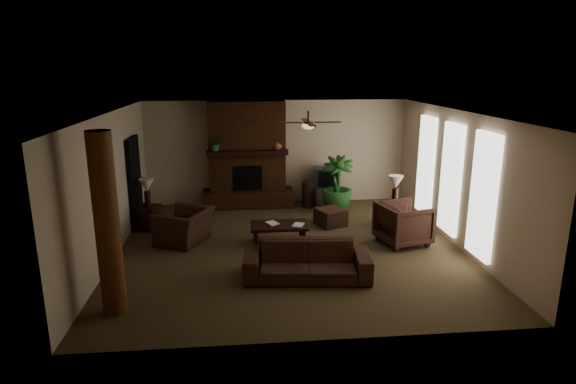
{
  "coord_description": "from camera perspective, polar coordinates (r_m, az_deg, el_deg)",
  "views": [
    {
      "loc": [
        -0.97,
        -9.29,
        3.67
      ],
      "look_at": [
        0.0,
        0.4,
        1.1
      ],
      "focal_mm": 29.84,
      "sensor_mm": 36.0,
      "label": 1
    }
  ],
  "objects": [
    {
      "name": "ottoman",
      "position": [
        11.4,
        5.1,
        -3.0
      ],
      "size": [
        0.79,
        0.79,
        0.4
      ],
      "primitive_type": "cube",
      "rotation": [
        0.0,
        0.0,
        0.41
      ],
      "color": "#3E251A",
      "rests_on": "ground"
    },
    {
      "name": "windows",
      "position": [
        10.72,
        18.79,
        1.49
      ],
      "size": [
        0.08,
        3.65,
        2.35
      ],
      "color": "white",
      "rests_on": "ground"
    },
    {
      "name": "armchair_right",
      "position": [
        10.4,
        13.65,
        -3.44
      ],
      "size": [
        1.11,
        1.15,
        0.98
      ],
      "primitive_type": "imported",
      "rotation": [
        0.0,
        0.0,
        1.83
      ],
      "color": "#3E251A",
      "rests_on": "ground"
    },
    {
      "name": "ceiling_fan",
      "position": [
        9.75,
        2.42,
        8.06
      ],
      "size": [
        1.35,
        1.35,
        0.37
      ],
      "color": "#2F1E15",
      "rests_on": "ceiling"
    },
    {
      "name": "side_table_right",
      "position": [
        11.64,
        12.48,
        -2.53
      ],
      "size": [
        0.53,
        0.53,
        0.55
      ],
      "primitive_type": "cube",
      "rotation": [
        0.0,
        0.0,
        0.06
      ],
      "color": "black",
      "rests_on": "ground"
    },
    {
      "name": "fireplace",
      "position": [
        12.76,
        -4.84,
        3.36
      ],
      "size": [
        2.4,
        0.7,
        2.8
      ],
      "color": "#4C2914",
      "rests_on": "ground"
    },
    {
      "name": "book_b",
      "position": [
        10.04,
        0.64,
        -3.17
      ],
      "size": [
        0.21,
        0.1,
        0.29
      ],
      "primitive_type": "imported",
      "rotation": [
        0.0,
        0.0,
        -0.38
      ],
      "color": "#999999",
      "rests_on": "coffee_table"
    },
    {
      "name": "lamp_left",
      "position": [
        11.36,
        -16.48,
        0.57
      ],
      "size": [
        0.41,
        0.41,
        0.65
      ],
      "color": "#2F1E15",
      "rests_on": "side_table_left"
    },
    {
      "name": "mantel_vase",
      "position": [
        12.51,
        -1.25,
        5.58
      ],
      "size": [
        0.25,
        0.26,
        0.22
      ],
      "primitive_type": "imported",
      "rotation": [
        0.0,
        0.0,
        -0.17
      ],
      "color": "#905939",
      "rests_on": "fireplace"
    },
    {
      "name": "side_table_left",
      "position": [
        11.55,
        -16.35,
        -2.93
      ],
      "size": [
        0.63,
        0.63,
        0.55
      ],
      "primitive_type": "cube",
      "rotation": [
        0.0,
        0.0,
        -0.3
      ],
      "color": "black",
      "rests_on": "ground"
    },
    {
      "name": "log_column",
      "position": [
        7.52,
        -20.74,
        -3.77
      ],
      "size": [
        0.36,
        0.36,
        2.8
      ],
      "primitive_type": "cylinder",
      "color": "brown",
      "rests_on": "ground"
    },
    {
      "name": "armchair_left",
      "position": [
        10.43,
        -12.29,
        -3.36
      ],
      "size": [
        1.11,
        1.3,
        0.96
      ],
      "primitive_type": "imported",
      "rotation": [
        0.0,
        0.0,
        -2.0
      ],
      "color": "#3E251A",
      "rests_on": "ground"
    },
    {
      "name": "floor_plant",
      "position": [
        12.44,
        5.81,
        -0.51
      ],
      "size": [
        1.17,
        1.61,
        0.81
      ],
      "primitive_type": "imported",
      "rotation": [
        0.0,
        0.0,
        -0.27
      ],
      "color": "#285823",
      "rests_on": "ground"
    },
    {
      "name": "sofa",
      "position": [
        8.53,
        2.32,
        -7.49
      ],
      "size": [
        2.29,
        0.88,
        0.87
      ],
      "primitive_type": "imported",
      "rotation": [
        0.0,
        0.0,
        -0.11
      ],
      "color": "#3E251A",
      "rests_on": "ground"
    },
    {
      "name": "room_shell",
      "position": [
        9.61,
        0.24,
        1.12
      ],
      "size": [
        7.0,
        7.0,
        7.0
      ],
      "color": "brown",
      "rests_on": "ground"
    },
    {
      "name": "book_a",
      "position": [
        10.07,
        -2.42,
        -3.14
      ],
      "size": [
        0.21,
        0.12,
        0.29
      ],
      "primitive_type": "imported",
      "rotation": [
        0.0,
        0.0,
        0.46
      ],
      "color": "#999999",
      "rests_on": "coffee_table"
    },
    {
      "name": "lamp_right",
      "position": [
        11.46,
        12.71,
        0.94
      ],
      "size": [
        0.41,
        0.41,
        0.65
      ],
      "color": "#2F1E15",
      "rests_on": "side_table_right"
    },
    {
      "name": "tv",
      "position": [
        12.97,
        4.59,
        1.77
      ],
      "size": [
        0.73,
        0.64,
        0.52
      ],
      "color": "#353538",
      "rests_on": "tv_stand"
    },
    {
      "name": "mantel_plant",
      "position": [
        12.43,
        -8.65,
        5.61
      ],
      "size": [
        0.48,
        0.51,
        0.33
      ],
      "primitive_type": "imported",
      "rotation": [
        0.0,
        0.0,
        0.27
      ],
      "color": "#285823",
      "rests_on": "fireplace"
    },
    {
      "name": "doorway",
      "position": [
        11.66,
        -17.79,
        1.08
      ],
      "size": [
        0.1,
        1.0,
        2.1
      ],
      "primitive_type": "cube",
      "color": "black",
      "rests_on": "ground"
    },
    {
      "name": "coffee_table",
      "position": [
        10.16,
        -1.09,
        -4.15
      ],
      "size": [
        1.2,
        0.7,
        0.43
      ],
      "color": "black",
      "rests_on": "ground"
    },
    {
      "name": "tv_stand",
      "position": [
        13.1,
        4.52,
        -0.4
      ],
      "size": [
        0.97,
        0.78,
        0.5
      ],
      "primitive_type": "cube",
      "rotation": [
        0.0,
        0.0,
        -0.38
      ],
      "color": "silver",
      "rests_on": "ground"
    },
    {
      "name": "floor_vase",
      "position": [
        12.77,
        2.42,
        0.08
      ],
      "size": [
        0.34,
        0.34,
        0.77
      ],
      "color": "black",
      "rests_on": "ground"
    }
  ]
}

